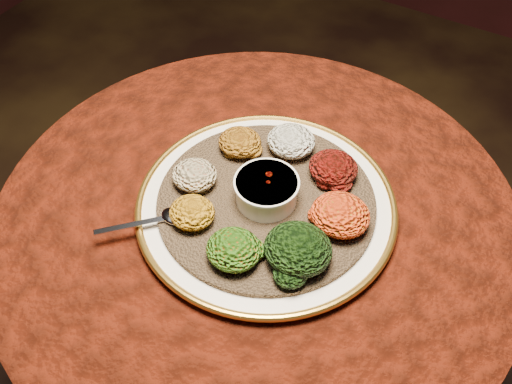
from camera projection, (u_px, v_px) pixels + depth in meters
The scene contains 13 objects.
table at pixel (257, 264), 1.17m from camera, with size 0.96×0.96×0.73m.
platter at pixel (266, 205), 1.02m from camera, with size 0.59×0.59×0.02m.
injera at pixel (266, 201), 1.02m from camera, with size 0.39×0.39×0.01m, color brown.
stew_bowl at pixel (266, 189), 0.99m from camera, with size 0.11×0.11×0.05m.
spoon at pixel (168, 217), 0.98m from camera, with size 0.12×0.12×0.01m.
portion_ayib at pixel (291, 141), 1.08m from camera, with size 0.09×0.09×0.04m, color beige.
portion_kitfo at pixel (333, 168), 1.03m from camera, with size 0.09×0.09×0.04m, color black.
portion_tikil at pixel (340, 215), 0.96m from camera, with size 0.10×0.10×0.05m, color #AD7E0E.
portion_gomen at pixel (298, 249), 0.91m from camera, with size 0.11×0.11×0.05m, color black.
portion_mixveg at pixel (234, 250), 0.92m from camera, with size 0.09×0.09×0.04m, color #AA3B0A.
portion_kik at pixel (192, 212), 0.97m from camera, with size 0.08×0.08×0.04m, color #B77810.
portion_timatim at pixel (195, 175), 1.02m from camera, with size 0.08×0.08×0.04m, color maroon.
portion_shiro at pixel (240, 142), 1.08m from camera, with size 0.08×0.08×0.04m, color #8E5811.
Camera 1 is at (0.33, -0.56, 1.54)m, focal length 40.00 mm.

